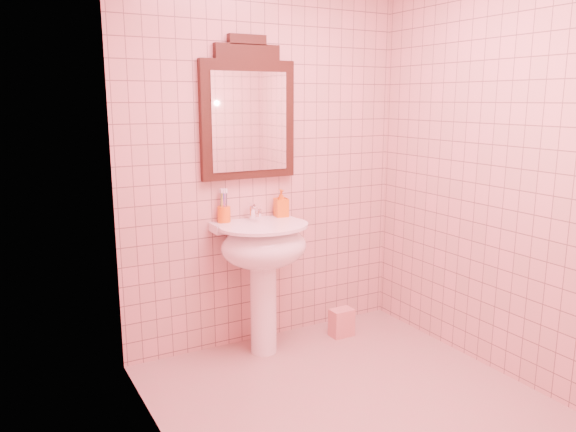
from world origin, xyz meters
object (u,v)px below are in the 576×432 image
mirror (248,114)px  towel (342,322)px  soap_dispenser (281,203)px  pedestal_sink (264,255)px  toothbrush_cup (224,214)px

mirror → towel: 1.58m
soap_dispenser → pedestal_sink: bearing=-135.5°
mirror → toothbrush_cup: bearing=-173.2°
pedestal_sink → towel: size_ratio=4.43×
mirror → soap_dispenser: size_ratio=4.83×
toothbrush_cup → soap_dispenser: size_ratio=1.03×
mirror → toothbrush_cup: mirror is taller
pedestal_sink → toothbrush_cup: (-0.19, 0.18, 0.26)m
soap_dispenser → towel: (0.38, -0.18, -0.86)m
pedestal_sink → soap_dispenser: 0.39m
pedestal_sink → towel: bearing=-2.9°
soap_dispenser → towel: 0.96m
toothbrush_cup → soap_dispenser: 0.40m
pedestal_sink → soap_dispenser: bearing=36.0°
toothbrush_cup → soap_dispenser: (0.40, -0.03, 0.04)m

